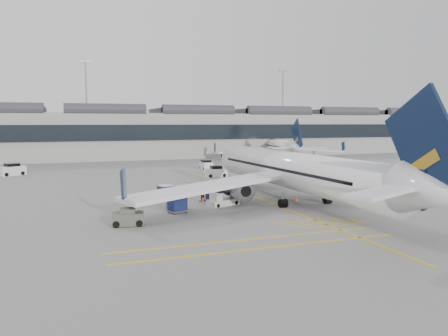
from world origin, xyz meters
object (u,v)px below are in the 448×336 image
object	(u,v)px
ramp_agent_a	(214,193)
pushback_tug	(128,218)
airliner_main	(296,172)
belt_loader	(223,201)
ramp_agent_b	(201,192)
baggage_cart_a	(174,199)

from	to	relation	value
ramp_agent_a	pushback_tug	bearing A→B (deg)	-157.32
airliner_main	belt_loader	bearing A→B (deg)	170.80
airliner_main	pushback_tug	distance (m)	19.79
ramp_agent_a	pushback_tug	xyz separation A→B (m)	(-10.90, -8.97, -0.12)
airliner_main	ramp_agent_b	xyz separation A→B (m)	(-9.69, 4.28, -2.43)
belt_loader	ramp_agent_b	world-z (taller)	ramp_agent_b
baggage_cart_a	ramp_agent_a	bearing A→B (deg)	34.58
belt_loader	ramp_agent_a	xyz separation A→B (m)	(0.14, 3.24, 0.27)
baggage_cart_a	airliner_main	bearing A→B (deg)	1.66
airliner_main	ramp_agent_a	size ratio (longest dim) A/B	27.99
belt_loader	ramp_agent_b	size ratio (longest dim) A/B	2.23
ramp_agent_a	baggage_cart_a	bearing A→B (deg)	-172.02
airliner_main	pushback_tug	bearing A→B (deg)	-167.92
ramp_agent_a	pushback_tug	size ratio (longest dim) A/B	0.54
pushback_tug	ramp_agent_a	bearing A→B (deg)	48.81
ramp_agent_a	airliner_main	bearing A→B (deg)	-44.85
ramp_agent_a	ramp_agent_b	size ratio (longest dim) A/B	0.79
airliner_main	ramp_agent_b	size ratio (longest dim) A/B	22.06
airliner_main	baggage_cart_a	xyz separation A→B (m)	(-13.39, 1.92, -2.51)
baggage_cart_a	ramp_agent_b	bearing A→B (deg)	42.25
ramp_agent_a	ramp_agent_b	xyz separation A→B (m)	(-1.55, -0.07, 0.21)
airliner_main	pushback_tug	world-z (taller)	airliner_main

